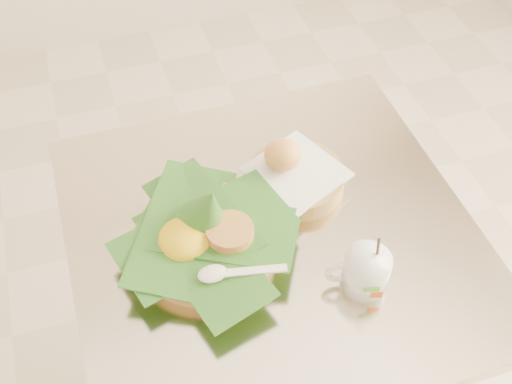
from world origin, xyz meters
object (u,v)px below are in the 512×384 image
object	(u,v)px
bread_basket	(294,174)
cafe_table	(270,299)
coffee_mug	(365,270)
rice_basket	(205,234)

from	to	relation	value
bread_basket	cafe_table	bearing A→B (deg)	-128.57
cafe_table	bread_basket	xyz separation A→B (m)	(0.07, 0.09, 0.25)
coffee_mug	rice_basket	bearing A→B (deg)	146.89
cafe_table	rice_basket	world-z (taller)	rice_basket
rice_basket	cafe_table	bearing A→B (deg)	0.71
cafe_table	bread_basket	bearing A→B (deg)	51.43
cafe_table	coffee_mug	xyz separation A→B (m)	(0.11, -0.15, 0.26)
cafe_table	rice_basket	distance (m)	0.29
rice_basket	bread_basket	world-z (taller)	rice_basket
rice_basket	bread_basket	xyz separation A→B (m)	(0.19, 0.09, -0.01)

